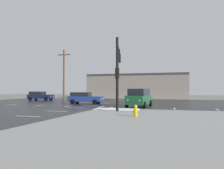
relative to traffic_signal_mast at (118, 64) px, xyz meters
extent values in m
plane|color=slate|center=(-5.07, 3.78, -4.36)|extent=(120.00, 120.00, 0.00)
cube|color=#232326|center=(-5.07, 3.78, -4.35)|extent=(44.00, 44.00, 0.02)
cube|color=gray|center=(6.93, -8.22, -4.29)|extent=(18.00, 18.00, 0.14)
cube|color=white|center=(-0.07, -0.22, -4.19)|extent=(4.00, 1.60, 0.06)
cube|color=silver|center=(-5.07, -6.22, -4.34)|extent=(2.00, 0.15, 0.01)
cube|color=silver|center=(-5.07, -2.22, -4.34)|extent=(2.00, 0.15, 0.01)
cube|color=silver|center=(-5.07, 1.78, -4.34)|extent=(2.00, 0.15, 0.01)
cube|color=silver|center=(-5.07, 5.78, -4.34)|extent=(2.00, 0.15, 0.01)
cube|color=silver|center=(-5.07, 9.78, -4.34)|extent=(2.00, 0.15, 0.01)
cube|color=silver|center=(-5.07, 13.78, -4.34)|extent=(2.00, 0.15, 0.01)
cube|color=silver|center=(-5.07, 17.78, -4.34)|extent=(2.00, 0.15, 0.01)
cube|color=silver|center=(-5.07, 21.78, -4.34)|extent=(2.00, 0.15, 0.01)
cube|color=silver|center=(-15.07, 3.78, -4.34)|extent=(0.15, 2.00, 0.01)
cube|color=silver|center=(-11.07, 3.78, -4.34)|extent=(0.15, 2.00, 0.01)
cube|color=silver|center=(-7.07, 3.78, -4.34)|extent=(0.15, 2.00, 0.01)
cube|color=silver|center=(-3.07, 3.78, -4.34)|extent=(0.15, 2.00, 0.01)
cube|color=silver|center=(0.93, 3.78, -4.34)|extent=(0.15, 2.00, 0.01)
cube|color=silver|center=(4.93, 3.78, -4.34)|extent=(0.15, 2.00, 0.01)
cube|color=silver|center=(8.93, 3.78, -4.34)|extent=(0.15, 2.00, 0.01)
cube|color=silver|center=(-1.57, -0.22, -4.34)|extent=(0.45, 7.00, 0.01)
cylinder|color=black|center=(0.41, -1.70, -1.08)|extent=(0.22, 0.22, 6.28)
cylinder|color=black|center=(-0.33, 1.35, 1.66)|extent=(1.61, 6.14, 0.14)
cube|color=black|center=(-0.25, 1.05, 1.03)|extent=(0.42, 0.36, 0.95)
sphere|color=red|center=(-0.29, 1.20, 1.32)|extent=(0.20, 0.20, 0.20)
cube|color=black|center=(-0.92, 3.80, 1.03)|extent=(0.42, 0.36, 0.95)
sphere|color=red|center=(-0.96, 3.95, 1.32)|extent=(0.20, 0.20, 0.20)
cube|color=black|center=(0.41, -1.70, -1.02)|extent=(0.28, 0.36, 0.90)
cylinder|color=gold|center=(2.64, -5.04, -3.92)|extent=(0.26, 0.26, 0.60)
sphere|color=gold|center=(2.64, -5.04, -3.55)|extent=(0.25, 0.25, 0.25)
cylinder|color=gold|center=(2.46, -5.04, -3.89)|extent=(0.12, 0.11, 0.11)
cylinder|color=gold|center=(2.82, -5.04, -3.89)|extent=(0.12, 0.11, 0.11)
cube|color=gray|center=(-4.15, 32.34, -1.87)|extent=(22.57, 8.00, 5.00)
cube|color=#3F3D3A|center=(-4.15, 32.34, 0.88)|extent=(22.57, 8.00, 0.50)
cube|color=#195933|center=(1.00, 5.41, -3.54)|extent=(2.28, 4.92, 0.95)
cube|color=black|center=(1.00, 5.41, -2.69)|extent=(2.02, 3.48, 0.75)
cylinder|color=black|center=(1.86, 3.72, -4.01)|extent=(0.27, 0.67, 0.66)
cylinder|color=black|center=(-0.08, 3.85, -4.01)|extent=(0.27, 0.67, 0.66)
cylinder|color=black|center=(2.09, 6.97, -4.01)|extent=(0.27, 0.67, 0.66)
cylinder|color=black|center=(0.14, 7.11, -4.01)|extent=(0.27, 0.67, 0.66)
sphere|color=white|center=(1.46, 3.02, -3.54)|extent=(0.18, 0.18, 0.18)
sphere|color=white|center=(0.22, 3.11, -3.54)|extent=(0.18, 0.18, 0.18)
cube|color=#141E47|center=(-18.45, 14.88, -3.66)|extent=(4.60, 2.06, 0.70)
cube|color=black|center=(-19.12, 14.84, -3.04)|extent=(2.57, 1.80, 0.55)
cylinder|color=black|center=(-16.97, 15.87, -4.01)|extent=(0.67, 0.26, 0.66)
cylinder|color=black|center=(-16.87, 14.07, -4.01)|extent=(0.67, 0.26, 0.66)
cylinder|color=black|center=(-20.03, 15.69, -4.01)|extent=(0.67, 0.26, 0.66)
cylinder|color=black|center=(-19.92, 13.89, -4.01)|extent=(0.67, 0.26, 0.66)
sphere|color=white|center=(-16.28, 15.58, -3.66)|extent=(0.18, 0.18, 0.18)
sphere|color=white|center=(-16.22, 14.43, -3.66)|extent=(0.18, 0.18, 0.18)
cube|color=navy|center=(-6.72, 7.98, -3.66)|extent=(4.65, 2.21, 0.70)
cube|color=black|center=(-7.39, 7.91, -3.04)|extent=(2.62, 1.88, 0.55)
cylinder|color=black|center=(-5.28, 9.02, -4.01)|extent=(0.68, 0.28, 0.66)
cylinder|color=black|center=(-5.11, 7.22, -4.01)|extent=(0.68, 0.28, 0.66)
cylinder|color=black|center=(-8.32, 8.73, -4.01)|extent=(0.68, 0.28, 0.66)
cylinder|color=black|center=(-8.16, 6.94, -4.01)|extent=(0.68, 0.28, 0.66)
sphere|color=white|center=(-4.58, 8.76, -3.66)|extent=(0.18, 0.18, 0.18)
sphere|color=white|center=(-4.47, 7.61, -3.66)|extent=(0.18, 0.18, 0.18)
cylinder|color=brown|center=(-13.08, 13.47, -0.09)|extent=(0.28, 0.28, 8.56)
cube|color=brown|center=(-13.08, 13.47, 3.39)|extent=(2.20, 0.14, 0.14)
camera|label=1|loc=(5.63, -20.25, -2.40)|focal=36.51mm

